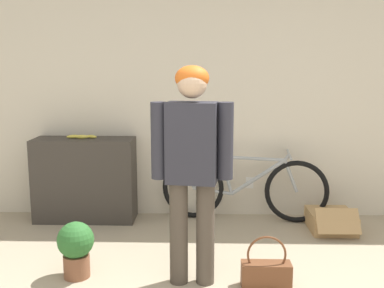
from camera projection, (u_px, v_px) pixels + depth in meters
The scene contains 8 objects.
wall_back at pixel (198, 93), 4.65m from camera, with size 8.00×0.07×2.60m.
side_shelf at pixel (85, 179), 4.60m from camera, with size 1.01×0.37×0.85m.
person at pixel (192, 157), 3.15m from camera, with size 0.58×0.25×1.58m.
bicycle at pixel (244, 188), 4.59m from camera, with size 1.70×0.46×0.71m.
banana at pixel (82, 137), 4.53m from camera, with size 0.32×0.09×0.04m.
handbag at pixel (266, 272), 3.22m from camera, with size 0.36×0.13×0.39m.
cardboard_box at pixel (331, 221), 4.35m from camera, with size 0.42×0.54×0.27m.
potted_plant at pixel (76, 246), 3.35m from camera, with size 0.27×0.27×0.43m.
Camera 1 is at (0.07, -1.90, 1.57)m, focal length 42.00 mm.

